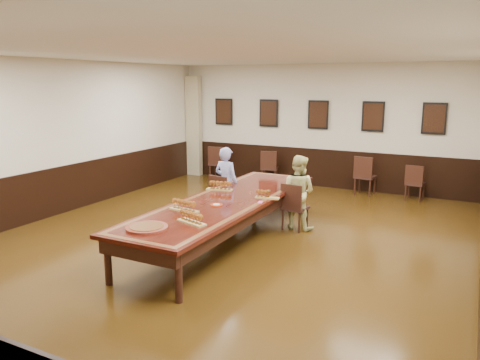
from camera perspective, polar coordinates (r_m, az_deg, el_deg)
The scene contains 23 objects.
floor at distance 8.28m, azimuth -1.59°, elevation -7.50°, with size 8.00×10.00×0.02m, color black.
ceiling at distance 7.82m, azimuth -1.73°, elevation 15.35°, with size 8.00×10.00×0.02m, color white.
wall_back at distance 12.49m, azimuth 9.56°, elevation 6.50°, with size 8.00×0.02×3.20m, color beige.
wall_left at distance 10.42m, azimuth -21.44°, elevation 4.81°, with size 0.02×10.00×3.20m, color beige.
chair_man at distance 9.46m, azimuth -2.01°, elevation -2.05°, with size 0.43×0.47×0.92m, color black, non-canonical shape.
chair_woman at distance 8.84m, azimuth 6.76°, elevation -3.19°, with size 0.42×0.46×0.90m, color black, non-canonical shape.
spare_chair_a at distance 13.34m, azimuth -2.65°, elevation 2.13°, with size 0.45×0.49×0.96m, color black, non-canonical shape.
spare_chair_b at distance 12.78m, azimuth 3.62°, elevation 1.60°, with size 0.43×0.47×0.92m, color black, non-canonical shape.
spare_chair_c at distance 11.87m, azimuth 15.02°, elevation 0.55°, with size 0.45×0.50×0.97m, color black, non-canonical shape.
spare_chair_d at distance 11.69m, azimuth 20.59°, elevation -0.28°, with size 0.40×0.44×0.85m, color black, non-canonical shape.
person_man at distance 9.48m, azimuth -1.68°, elevation -0.33°, with size 0.53×0.35×1.46m, color #4D5AC2.
person_woman at distance 8.86m, azimuth 7.07°, elevation -1.47°, with size 0.70×0.54×1.41m, color #D4D184.
pink_phone at distance 7.86m, azimuth 2.48°, elevation -2.72°, with size 0.07×0.14×0.01m, color #FE54BD.
curtain at distance 13.93m, azimuth -5.65°, elevation 6.53°, with size 0.45×0.18×2.90m, color tan.
wainscoting at distance 8.12m, azimuth -1.62°, elevation -4.10°, with size 8.00×10.00×1.00m.
conference_table at distance 8.09m, azimuth -1.62°, elevation -3.34°, with size 1.40×5.00×0.76m.
posters at distance 12.39m, azimuth 9.50°, elevation 7.86°, with size 6.14×0.04×0.74m.
flight_a at distance 8.70m, azimuth -2.50°, elevation -0.75°, with size 0.51×0.24×0.18m.
flight_b at distance 8.12m, azimuth 3.13°, elevation -1.75°, with size 0.44×0.21×0.16m.
flight_c at distance 7.36m, azimuth -6.84°, elevation -3.15°, with size 0.52×0.23×0.19m.
flight_d at distance 6.72m, azimuth -5.94°, elevation -4.62°, with size 0.51×0.29×0.18m.
red_plate_grp at distance 7.66m, azimuth -2.89°, elevation -3.07°, with size 0.21×0.21×0.03m.
carved_platter at distance 6.58m, azimuth -11.29°, elevation -5.71°, with size 0.68×0.68×0.05m.
Camera 1 is at (3.77, -6.84, 2.74)m, focal length 35.00 mm.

